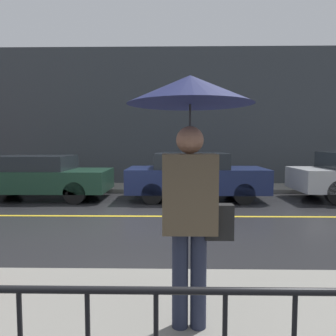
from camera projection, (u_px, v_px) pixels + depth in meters
name	position (u px, v px, depth m)	size (l,w,h in m)	color
ground_plane	(124.00, 216.00, 7.77)	(80.00, 80.00, 0.00)	#262628
sidewalk_far	(142.00, 188.00, 12.26)	(28.00, 1.86, 0.13)	gray
lane_marking	(124.00, 216.00, 7.77)	(25.20, 0.12, 0.01)	gold
building_storefront	(145.00, 118.00, 13.13)	(28.00, 0.30, 5.50)	#383D42
pedestrian	(191.00, 132.00, 2.73)	(1.05, 1.05, 2.16)	#23283D
car_dark_green	(39.00, 176.00, 10.14)	(4.22, 1.88, 1.34)	#193828
car_navy	(195.00, 176.00, 10.05)	(4.18, 1.89, 1.43)	#19234C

